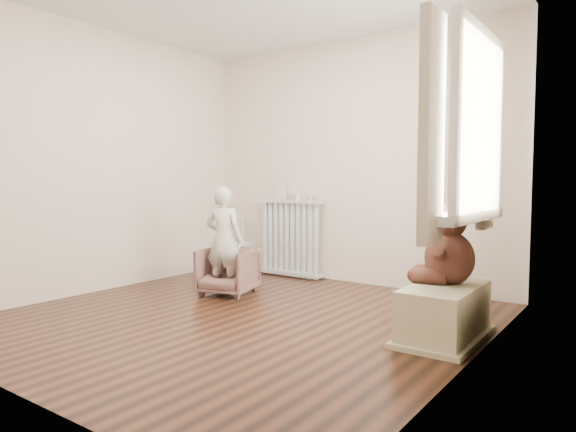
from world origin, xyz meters
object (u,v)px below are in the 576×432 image
Objects in this scene: toy_bench at (444,311)px; plush_cat at (472,195)px; radiator at (290,243)px; armchair at (228,271)px; toy_vanity at (233,247)px; child at (224,240)px; teddy_bear at (450,242)px.

toy_bench is 0.82m from plush_cat.
radiator is 2.57m from toy_bench.
armchair is 2.06× the size of plush_cat.
toy_vanity is 1.41m from armchair.
plush_cat is (2.31, -0.07, 0.77)m from armchair.
plush_cat is at bearing 35.69° from toy_bench.
toy_bench is at bearing -29.97° from radiator.
child is (0.90, -1.13, 0.26)m from toy_vanity.
radiator is 1.43× the size of toy_vanity.
radiator is 1.58× the size of teddy_bear.
radiator reaches higher than toy_bench.
radiator is 3.65× the size of plush_cat.
teddy_bear is (2.16, -0.06, 0.44)m from armchair.
child is at bearing 168.31° from teddy_bear.
toy_bench is (2.17, -0.17, -0.03)m from armchair.
child reaches higher than teddy_bear.
radiator is 0.85m from toy_vanity.
teddy_bear is at bearing 94.03° from toy_bench.
toy_vanity is 3.32m from toy_bench.
armchair is (0.90, -1.08, -0.05)m from toy_vanity.
armchair is 2.21m from teddy_bear.
toy_vanity is 2.55× the size of plush_cat.
child reaches higher than toy_bench.
plush_cat reaches higher than teddy_bear.
plush_cat reaches higher than toy_vanity.
armchair is 0.31m from child.
plush_cat is (2.31, -0.02, 0.47)m from child.
toy_bench is at bearing -154.25° from plush_cat.
radiator is 1.10× the size of toy_bench.
armchair is 0.62× the size of toy_bench.
toy_bench is (2.17, -0.12, -0.33)m from child.
toy_vanity is at bearing 115.01° from armchair.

